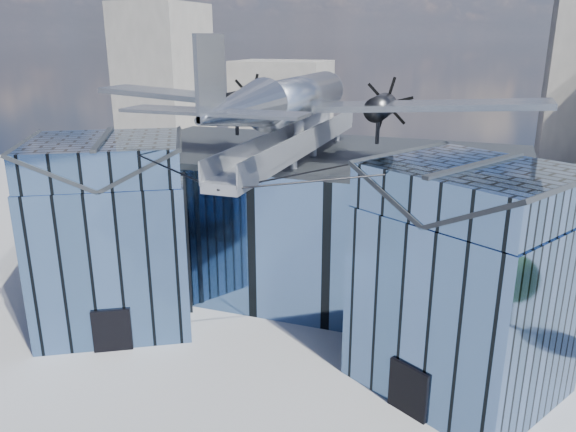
% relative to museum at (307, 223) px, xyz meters
% --- Properties ---
extents(ground_plane, '(120.00, 120.00, 0.00)m').
position_rel_museum_xyz_m(ground_plane, '(-0.00, -5.82, -5.54)').
color(ground_plane, gray).
extents(museum, '(32.88, 24.50, 17.60)m').
position_rel_museum_xyz_m(museum, '(0.00, 0.00, 0.00)').
color(museum, '#496895').
rests_on(museum, ground).
extents(bg_towers, '(77.00, 24.50, 26.00)m').
position_rel_museum_xyz_m(bg_towers, '(1.45, 44.67, 4.47)').
color(bg_towers, slate).
rests_on(bg_towers, ground).
extents(tree_plaza_w, '(4.17, 4.17, 5.42)m').
position_rel_museum_xyz_m(tree_plaza_w, '(-15.90, -5.08, -1.87)').
color(tree_plaza_w, '#342014').
rests_on(tree_plaza_w, ground).
extents(tree_side_w, '(3.76, 3.76, 4.80)m').
position_rel_museum_xyz_m(tree_side_w, '(-19.76, 2.88, -2.29)').
color(tree_side_w, '#342014').
rests_on(tree_side_w, ground).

